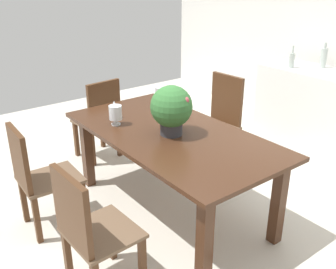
% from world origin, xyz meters
% --- Properties ---
extents(ground_plane, '(7.04, 7.04, 0.00)m').
position_xyz_m(ground_plane, '(0.00, 0.00, 0.00)').
color(ground_plane, silver).
extents(dining_table, '(1.98, 1.03, 0.77)m').
position_xyz_m(dining_table, '(0.00, -0.16, 0.66)').
color(dining_table, '#422616').
rests_on(dining_table, ground).
extents(chair_head_end, '(0.46, 0.47, 0.94)m').
position_xyz_m(chair_head_end, '(-1.30, -0.15, 0.52)').
color(chair_head_end, '#4C2D19').
rests_on(chair_head_end, ground).
extents(chair_near_left, '(0.44, 0.49, 0.93)m').
position_xyz_m(chair_near_left, '(-0.45, -1.19, 0.51)').
color(chair_near_left, '#4C2D19').
rests_on(chair_near_left, ground).
extents(chair_far_left, '(0.48, 0.48, 0.99)m').
position_xyz_m(chair_far_left, '(-0.45, 0.87, 0.54)').
color(chair_far_left, '#4C2D19').
rests_on(chair_far_left, ground).
extents(chair_near_right, '(0.48, 0.45, 0.93)m').
position_xyz_m(chair_near_right, '(0.45, -1.18, 0.52)').
color(chair_near_right, '#4C2D19').
rests_on(chair_near_right, ground).
extents(flower_centerpiece, '(0.35, 0.35, 0.42)m').
position_xyz_m(flower_centerpiece, '(0.03, -0.19, 1.00)').
color(flower_centerpiece, '#333338').
rests_on(flower_centerpiece, dining_table).
extents(crystal_vase_left, '(0.10, 0.10, 0.19)m').
position_xyz_m(crystal_vase_left, '(-0.60, 0.16, 0.89)').
color(crystal_vase_left, silver).
rests_on(crystal_vase_left, dining_table).
extents(crystal_vase_center_near, '(0.11, 0.11, 0.18)m').
position_xyz_m(crystal_vase_center_near, '(-0.43, -0.45, 0.88)').
color(crystal_vase_center_near, silver).
rests_on(crystal_vase_center_near, dining_table).
extents(wine_glass, '(0.07, 0.07, 0.17)m').
position_xyz_m(wine_glass, '(-0.59, -0.37, 0.89)').
color(wine_glass, silver).
rests_on(wine_glass, dining_table).
extents(kitchen_counter, '(1.61, 0.59, 0.96)m').
position_xyz_m(kitchen_counter, '(0.11, 2.02, 0.48)').
color(kitchen_counter, white).
rests_on(kitchen_counter, ground).
extents(wine_bottle_clear, '(0.07, 0.07, 0.29)m').
position_xyz_m(wine_bottle_clear, '(-0.11, 2.17, 1.08)').
color(wine_bottle_clear, '#B2BFB7').
rests_on(wine_bottle_clear, kitchen_counter).
extents(wine_bottle_green, '(0.06, 0.06, 0.26)m').
position_xyz_m(wine_bottle_green, '(-0.32, 1.87, 1.05)').
color(wine_bottle_green, '#B2BFB7').
rests_on(wine_bottle_green, kitchen_counter).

